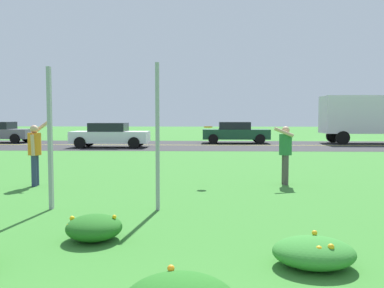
{
  "coord_description": "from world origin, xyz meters",
  "views": [
    {
      "loc": [
        0.08,
        -1.32,
        1.85
      ],
      "look_at": [
        -0.35,
        9.87,
        1.1
      ],
      "focal_mm": 39.24,
      "sensor_mm": 36.0,
      "label": 1
    }
  ],
  "objects_px": {
    "person_thrower_orange_shirt": "(35,150)",
    "person_catcher_green_shirt": "(285,150)",
    "car_white_center_left": "(110,135)",
    "car_dark_green_center_right": "(235,132)",
    "frisbee_orange": "(208,127)",
    "box_truck_tan": "(371,117)",
    "sign_post_by_roadside": "(158,137)",
    "sign_post_near_path": "(50,139)"
  },
  "relations": [
    {
      "from": "sign_post_by_roadside",
      "to": "box_truck_tan",
      "type": "xyz_separation_m",
      "value": [
        11.93,
        20.54,
        0.36
      ]
    },
    {
      "from": "frisbee_orange",
      "to": "box_truck_tan",
      "type": "distance_m",
      "value": 20.38
    },
    {
      "from": "frisbee_orange",
      "to": "box_truck_tan",
      "type": "relative_size",
      "value": 0.04
    },
    {
      "from": "sign_post_by_roadside",
      "to": "person_thrower_orange_shirt",
      "type": "height_order",
      "value": "sign_post_by_roadside"
    },
    {
      "from": "sign_post_near_path",
      "to": "frisbee_orange",
      "type": "distance_m",
      "value": 4.58
    },
    {
      "from": "car_white_center_left",
      "to": "car_dark_green_center_right",
      "type": "bearing_deg",
      "value": 28.44
    },
    {
      "from": "person_thrower_orange_shirt",
      "to": "sign_post_by_roadside",
      "type": "bearing_deg",
      "value": -37.25
    },
    {
      "from": "car_white_center_left",
      "to": "car_dark_green_center_right",
      "type": "distance_m",
      "value": 8.71
    },
    {
      "from": "box_truck_tan",
      "to": "person_thrower_orange_shirt",
      "type": "bearing_deg",
      "value": -131.07
    },
    {
      "from": "sign_post_near_path",
      "to": "frisbee_orange",
      "type": "bearing_deg",
      "value": 47.18
    },
    {
      "from": "sign_post_by_roadside",
      "to": "box_truck_tan",
      "type": "relative_size",
      "value": 0.43
    },
    {
      "from": "sign_post_near_path",
      "to": "person_catcher_green_shirt",
      "type": "height_order",
      "value": "sign_post_near_path"
    },
    {
      "from": "sign_post_near_path",
      "to": "person_catcher_green_shirt",
      "type": "relative_size",
      "value": 1.79
    },
    {
      "from": "person_thrower_orange_shirt",
      "to": "person_catcher_green_shirt",
      "type": "bearing_deg",
      "value": 4.32
    },
    {
      "from": "sign_post_by_roadside",
      "to": "car_dark_green_center_right",
      "type": "height_order",
      "value": "sign_post_by_roadside"
    },
    {
      "from": "person_thrower_orange_shirt",
      "to": "box_truck_tan",
      "type": "relative_size",
      "value": 0.26
    },
    {
      "from": "person_thrower_orange_shirt",
      "to": "frisbee_orange",
      "type": "xyz_separation_m",
      "value": [
        4.58,
        0.62,
        0.58
      ]
    },
    {
      "from": "person_catcher_green_shirt",
      "to": "car_dark_green_center_right",
      "type": "height_order",
      "value": "person_catcher_green_shirt"
    },
    {
      "from": "box_truck_tan",
      "to": "car_white_center_left",
      "type": "bearing_deg",
      "value": -166.08
    },
    {
      "from": "car_white_center_left",
      "to": "frisbee_orange",
      "type": "bearing_deg",
      "value": -66.04
    },
    {
      "from": "sign_post_near_path",
      "to": "car_white_center_left",
      "type": "xyz_separation_m",
      "value": [
        -2.68,
        16.4,
        -0.67
      ]
    },
    {
      "from": "person_thrower_orange_shirt",
      "to": "sign_post_near_path",
      "type": "bearing_deg",
      "value": -61.84
    },
    {
      "from": "sign_post_by_roadside",
      "to": "frisbee_orange",
      "type": "relative_size",
      "value": 11.99
    },
    {
      "from": "frisbee_orange",
      "to": "car_white_center_left",
      "type": "bearing_deg",
      "value": 113.96
    },
    {
      "from": "person_thrower_orange_shirt",
      "to": "car_dark_green_center_right",
      "type": "height_order",
      "value": "person_thrower_orange_shirt"
    },
    {
      "from": "frisbee_orange",
      "to": "car_white_center_left",
      "type": "xyz_separation_m",
      "value": [
        -5.79,
        13.04,
        -0.81
      ]
    },
    {
      "from": "person_catcher_green_shirt",
      "to": "box_truck_tan",
      "type": "distance_m",
      "value": 19.46
    },
    {
      "from": "frisbee_orange",
      "to": "sign_post_by_roadside",
      "type": "bearing_deg",
      "value": -106.36
    },
    {
      "from": "car_white_center_left",
      "to": "car_dark_green_center_right",
      "type": "height_order",
      "value": "same"
    },
    {
      "from": "frisbee_orange",
      "to": "car_white_center_left",
      "type": "distance_m",
      "value": 14.29
    },
    {
      "from": "sign_post_near_path",
      "to": "car_white_center_left",
      "type": "bearing_deg",
      "value": 99.28
    },
    {
      "from": "sign_post_near_path",
      "to": "person_thrower_orange_shirt",
      "type": "bearing_deg",
      "value": 118.16
    },
    {
      "from": "sign_post_by_roadside",
      "to": "car_dark_green_center_right",
      "type": "bearing_deg",
      "value": 82.09
    },
    {
      "from": "sign_post_by_roadside",
      "to": "frisbee_orange",
      "type": "bearing_deg",
      "value": 73.64
    },
    {
      "from": "sign_post_by_roadside",
      "to": "car_white_center_left",
      "type": "bearing_deg",
      "value": 106.35
    },
    {
      "from": "sign_post_by_roadside",
      "to": "car_white_center_left",
      "type": "distance_m",
      "value": 17.1
    },
    {
      "from": "sign_post_by_roadside",
      "to": "box_truck_tan",
      "type": "bearing_deg",
      "value": 59.85
    },
    {
      "from": "person_thrower_orange_shirt",
      "to": "car_white_center_left",
      "type": "height_order",
      "value": "person_thrower_orange_shirt"
    },
    {
      "from": "frisbee_orange",
      "to": "box_truck_tan",
      "type": "bearing_deg",
      "value": 57.5
    },
    {
      "from": "car_white_center_left",
      "to": "box_truck_tan",
      "type": "height_order",
      "value": "box_truck_tan"
    },
    {
      "from": "person_catcher_green_shirt",
      "to": "box_truck_tan",
      "type": "xyz_separation_m",
      "value": [
        8.86,
        17.31,
        0.86
      ]
    },
    {
      "from": "person_catcher_green_shirt",
      "to": "car_white_center_left",
      "type": "bearing_deg",
      "value": 120.91
    }
  ]
}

